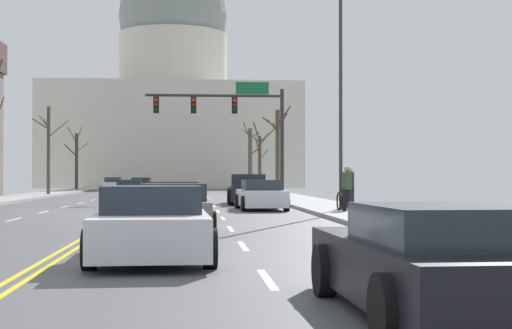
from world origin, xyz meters
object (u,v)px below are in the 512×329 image
at_px(sedan_near_05, 438,263).
at_px(sedan_near_04, 152,225).
at_px(sedan_oncoming_02, 113,185).
at_px(pickup_truck_near_00, 248,190).
at_px(sedan_near_03, 175,210).
at_px(sedan_near_01, 261,196).
at_px(sedan_oncoming_01, 141,186).
at_px(street_lamp_right, 333,81).
at_px(sedan_near_02, 173,202).
at_px(bicycle_parked, 341,201).
at_px(sedan_oncoming_00, 129,189).
at_px(pedestrian_00, 350,185).
at_px(pedestrian_01, 347,186).
at_px(signal_gantry, 233,114).

bearing_deg(sedan_near_05, sedan_near_04, 119.12).
height_order(sedan_near_05, sedan_oncoming_02, sedan_oncoming_02).
relative_size(pickup_truck_near_00, sedan_near_05, 1.25).
bearing_deg(sedan_oncoming_02, sedan_near_03, -82.70).
xyz_separation_m(sedan_near_01, sedan_oncoming_01, (-7.13, 31.71, 0.01)).
distance_m(street_lamp_right, sedan_near_02, 8.55).
distance_m(pickup_truck_near_00, sedan_near_01, 7.03).
bearing_deg(bicycle_parked, sedan_near_01, 123.15).
bearing_deg(sedan_oncoming_00, pickup_truck_near_00, -60.86).
bearing_deg(pedestrian_00, sedan_near_03, -119.35).
distance_m(street_lamp_right, sedan_near_03, 12.69).
bearing_deg(pedestrian_00, sedan_near_05, -99.55).
xyz_separation_m(sedan_near_03, sedan_near_05, (2.97, -11.51, -0.04)).
bearing_deg(sedan_oncoming_02, sedan_oncoming_01, -70.32).
bearing_deg(sedan_oncoming_01, sedan_near_02, -84.82).
bearing_deg(pedestrian_01, pedestrian_00, 75.81).
relative_size(sedan_near_03, bicycle_parked, 2.45).
bearing_deg(sedan_near_01, sedan_oncoming_00, 109.90).
bearing_deg(signal_gantry, sedan_near_03, -96.35).
height_order(street_lamp_right, sedan_near_05, street_lamp_right).
relative_size(sedan_near_02, pedestrian_01, 2.73).
bearing_deg(pickup_truck_near_00, sedan_oncoming_02, 107.04).
relative_size(sedan_near_04, sedan_oncoming_02, 1.08).
bearing_deg(pedestrian_00, pickup_truck_near_00, 113.65).
bearing_deg(sedan_oncoming_01, pickup_truck_near_00, -73.95).
xyz_separation_m(street_lamp_right, sedan_near_05, (-2.92, -21.80, -4.57)).
height_order(signal_gantry, sedan_near_01, signal_gantry).
distance_m(sedan_near_05, bicycle_parked, 21.35).
bearing_deg(pedestrian_00, sedan_oncoming_02, 108.39).
height_order(sedan_oncoming_02, pedestrian_00, pedestrian_00).
distance_m(sedan_oncoming_00, bicycle_parked, 25.96).
bearing_deg(pedestrian_00, sedan_near_01, 160.52).
height_order(sedan_near_05, sedan_oncoming_00, sedan_oncoming_00).
height_order(sedan_near_04, sedan_oncoming_00, sedan_near_04).
relative_size(signal_gantry, sedan_oncoming_00, 1.76).
bearing_deg(sedan_near_05, sedan_near_02, 100.05).
distance_m(signal_gantry, sedan_near_03, 25.25).
bearing_deg(pedestrian_00, sedan_oncoming_00, 117.05).
height_order(sedan_near_04, sedan_near_05, sedan_near_04).
xyz_separation_m(sedan_near_04, sedan_oncoming_02, (-6.70, 60.16, 0.01)).
relative_size(sedan_oncoming_00, sedan_oncoming_02, 1.03).
bearing_deg(sedan_near_03, sedan_near_01, 76.12).
distance_m(pickup_truck_near_00, sedan_near_03, 21.01).
relative_size(street_lamp_right, sedan_oncoming_02, 1.96).
xyz_separation_m(pickup_truck_near_00, pedestrian_01, (2.98, -10.89, 0.37)).
bearing_deg(sedan_near_05, sedan_near_01, 89.04).
bearing_deg(sedan_near_03, pickup_truck_near_00, 80.80).
xyz_separation_m(sedan_oncoming_01, pedestrian_01, (10.08, -35.57, 0.46)).
distance_m(sedan_near_01, sedan_near_04, 19.76).
bearing_deg(sedan_near_03, signal_gantry, 83.65).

